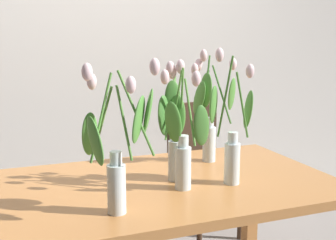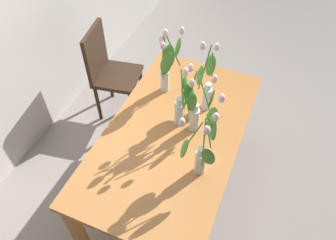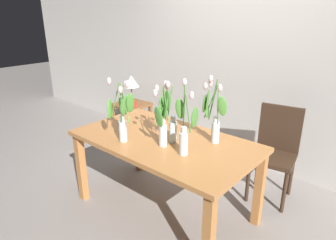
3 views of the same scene
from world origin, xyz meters
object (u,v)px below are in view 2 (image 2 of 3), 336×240
object	(u,v)px
tulip_vase_2	(206,88)
tulip_vase_3	(167,67)
dining_chair	(109,69)
tulip_vase_0	(202,148)
tulip_vase_4	(194,107)
dining_table	(173,140)
tulip_vase_1	(182,107)

from	to	relation	value
tulip_vase_2	tulip_vase_3	bearing A→B (deg)	82.07
dining_chair	tulip_vase_0	bearing A→B (deg)	-126.66
tulip_vase_0	tulip_vase_4	distance (m)	0.35
dining_table	tulip_vase_3	bearing A→B (deg)	29.11
tulip_vase_0	tulip_vase_4	xyz separation A→B (m)	(0.31, 0.16, -0.02)
tulip_vase_0	dining_chair	distance (m)	1.54
dining_table	tulip_vase_4	bearing A→B (deg)	-52.79
dining_table	tulip_vase_4	distance (m)	0.33
tulip_vase_0	dining_table	bearing A→B (deg)	49.22
tulip_vase_2	tulip_vase_4	size ratio (longest dim) A/B	1.09
tulip_vase_0	dining_chair	bearing A→B (deg)	53.34
tulip_vase_2	tulip_vase_3	world-z (taller)	tulip_vase_2
tulip_vase_1	dining_chair	bearing A→B (deg)	59.02
tulip_vase_2	tulip_vase_3	xyz separation A→B (m)	(0.04, 0.32, 0.05)
tulip_vase_1	tulip_vase_2	xyz separation A→B (m)	(0.23, -0.09, 0.01)
tulip_vase_2	dining_chair	bearing A→B (deg)	72.02
tulip_vase_4	dining_chair	distance (m)	1.24
tulip_vase_4	dining_chair	bearing A→B (deg)	61.01
tulip_vase_0	tulip_vase_1	size ratio (longest dim) A/B	1.08
tulip_vase_2	tulip_vase_4	world-z (taller)	tulip_vase_2
dining_chair	tulip_vase_4	bearing A→B (deg)	-118.99
tulip_vase_0	dining_chair	size ratio (longest dim) A/B	0.60
tulip_vase_0	tulip_vase_3	size ratio (longest dim) A/B	0.97
dining_table	tulip_vase_2	distance (m)	0.44
tulip_vase_1	tulip_vase_4	distance (m)	0.09
tulip_vase_1	tulip_vase_3	bearing A→B (deg)	39.42
tulip_vase_3	dining_chair	size ratio (longest dim) A/B	0.62
tulip_vase_3	tulip_vase_4	xyz separation A→B (m)	(-0.28, -0.31, -0.03)
dining_table	dining_chair	bearing A→B (deg)	54.63
dining_table	tulip_vase_1	size ratio (longest dim) A/B	3.10
tulip_vase_0	dining_chair	xyz separation A→B (m)	(0.88, 1.18, -0.44)
dining_table	tulip_vase_3	xyz separation A→B (m)	(0.36, 0.20, 0.33)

